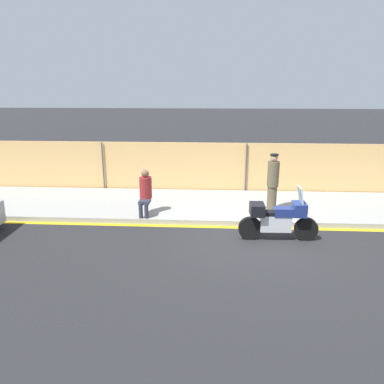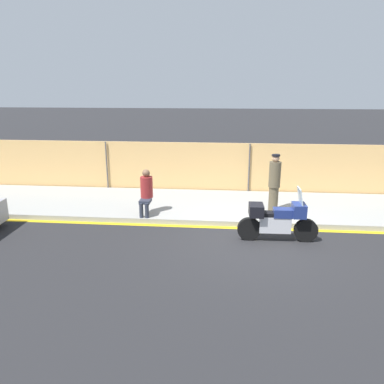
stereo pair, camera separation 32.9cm
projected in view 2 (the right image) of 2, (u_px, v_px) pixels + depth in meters
name	position (u px, v px, depth m)	size (l,w,h in m)	color
ground_plane	(256.00, 242.00, 9.70)	(120.00, 120.00, 0.00)	#262628
sidewalk	(251.00, 207.00, 12.25)	(39.44, 3.33, 0.15)	#9E9E99
curb_paint_stripe	(254.00, 228.00, 10.59)	(39.44, 0.18, 0.01)	gold
storefront_fence	(249.00, 169.00, 13.70)	(37.47, 0.17, 1.91)	#E5B26B
motorcycle	(277.00, 220.00, 9.62)	(2.07, 0.52, 1.44)	black
officer_standing	(274.00, 182.00, 11.36)	(0.35, 0.35, 1.78)	brown
person_seated_on_curb	(146.00, 190.00, 11.18)	(0.37, 0.69, 1.36)	#2D3342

